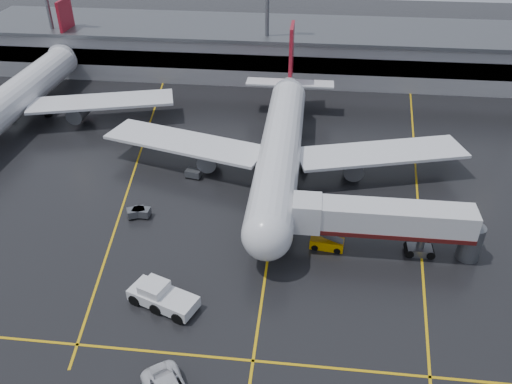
# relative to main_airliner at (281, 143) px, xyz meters

# --- Properties ---
(ground) EXTENTS (220.00, 220.00, 0.00)m
(ground) POSITION_rel_main_airliner_xyz_m (0.00, -9.70, -4.21)
(ground) COLOR black
(ground) RESTS_ON ground
(apron_line_centre) EXTENTS (0.25, 90.00, 0.02)m
(apron_line_centre) POSITION_rel_main_airliner_xyz_m (0.00, -9.70, -4.20)
(apron_line_centre) COLOR gold
(apron_line_centre) RESTS_ON ground
(apron_line_stop) EXTENTS (60.00, 0.25, 0.02)m
(apron_line_stop) POSITION_rel_main_airliner_xyz_m (0.00, -31.70, -4.20)
(apron_line_stop) COLOR gold
(apron_line_stop) RESTS_ON ground
(apron_line_left) EXTENTS (9.99, 69.35, 0.02)m
(apron_line_left) POSITION_rel_main_airliner_xyz_m (-20.00, 0.30, -4.20)
(apron_line_left) COLOR gold
(apron_line_left) RESTS_ON ground
(apron_line_right) EXTENTS (7.57, 69.64, 0.02)m
(apron_line_right) POSITION_rel_main_airliner_xyz_m (18.00, 0.30, -4.20)
(apron_line_right) COLOR gold
(apron_line_right) RESTS_ON ground
(terminal) EXTENTS (122.00, 19.00, 8.60)m
(terminal) POSITION_rel_main_airliner_xyz_m (0.00, 38.23, 0.11)
(terminal) COLOR gray
(terminal) RESTS_ON ground
(light_mast_mid) EXTENTS (3.00, 1.20, 25.45)m
(light_mast_mid) POSITION_rel_main_airliner_xyz_m (-5.00, 32.30, 10.27)
(light_mast_mid) COLOR #595B60
(light_mast_mid) RESTS_ON ground
(main_airliner) EXTENTS (48.80, 45.60, 14.10)m
(main_airliner) POSITION_rel_main_airliner_xyz_m (0.00, 0.00, 0.00)
(main_airliner) COLOR silver
(main_airliner) RESTS_ON ground
(second_airliner) EXTENTS (48.80, 45.60, 14.10)m
(second_airliner) POSITION_rel_main_airliner_xyz_m (-42.00, 12.00, 0.00)
(second_airliner) COLOR silver
(second_airliner) RESTS_ON ground
(jet_bridge) EXTENTS (19.90, 3.40, 6.05)m
(jet_bridge) POSITION_rel_main_airliner_xyz_m (11.87, -15.70, -0.28)
(jet_bridge) COLOR silver
(jet_bridge) RESTS_ON ground
(pushback_tractor) EXTENTS (7.18, 4.91, 2.38)m
(pushback_tractor) POSITION_rel_main_airliner_xyz_m (-9.35, -26.07, -3.26)
(pushback_tractor) COLOR silver
(pushback_tractor) RESTS_ON ground
(belt_loader) EXTENTS (3.76, 2.07, 2.28)m
(belt_loader) POSITION_rel_main_airliner_xyz_m (6.19, -15.74, -3.65)
(belt_loader) COLOR #D38D00
(belt_loader) RESTS_ON ground
(baggage_cart_a) EXTENTS (2.07, 1.41, 1.12)m
(baggage_cart_a) POSITION_rel_main_airliner_xyz_m (-15.49, -12.38, -3.58)
(baggage_cart_a) COLOR #595B60
(baggage_cart_a) RESTS_ON ground
(baggage_cart_b) EXTENTS (2.36, 2.03, 1.12)m
(baggage_cart_b) POSITION_rel_main_airliner_xyz_m (-16.11, -12.49, -3.58)
(baggage_cart_b) COLOR #595B60
(baggage_cart_b) RESTS_ON ground
(baggage_cart_c) EXTENTS (2.20, 1.64, 1.12)m
(baggage_cart_c) POSITION_rel_main_airliner_xyz_m (-11.27, -2.97, -3.58)
(baggage_cart_c) COLOR #595B60
(baggage_cart_c) RESTS_ON ground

